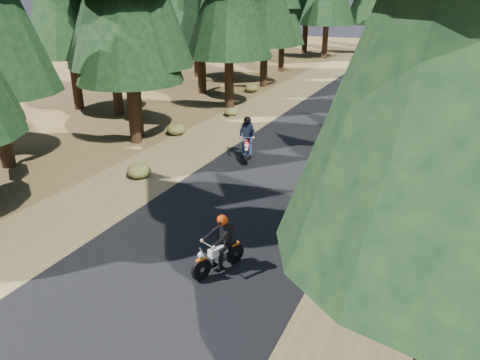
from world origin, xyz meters
The scene contains 7 objects.
ground centered at (0.00, 0.00, 0.00)m, with size 120.00×120.00×0.00m, color #49371A.
road centered at (0.00, 5.00, 0.01)m, with size 6.00×100.00×0.01m, color black.
shoulder_l centered at (-4.60, 5.00, 0.00)m, with size 3.20×100.00×0.01m, color brown.
shoulder_r centered at (4.60, 5.00, 0.00)m, with size 3.20×100.00×0.01m, color brown.
understory_shrubs centered at (1.68, 8.17, 0.27)m, with size 15.89×32.70×0.62m.
rider_lead centered at (0.84, -1.58, 0.49)m, with size 1.07×1.69×1.45m.
rider_follow centered at (-1.81, 6.12, 0.57)m, with size 1.24×1.98×1.70m.
Camera 1 is at (5.32, -10.12, 6.29)m, focal length 35.00 mm.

